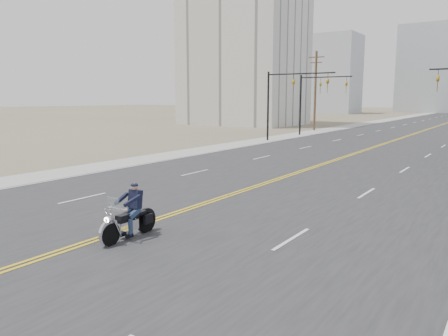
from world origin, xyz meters
The scene contains 11 objects.
ground_plane centered at (0.00, 0.00, 0.00)m, with size 400.00×400.00×0.00m, color #776D56.
road centered at (0.00, 70.00, 0.01)m, with size 20.00×200.00×0.01m, color #303033.
sidewalk_left centered at (-11.50, 70.00, 0.01)m, with size 3.00×200.00×0.01m, color #A5A5A0.
traffic_mast_left centered at (-8.98, 32.00, 4.94)m, with size 7.10×0.26×7.00m.
traffic_mast_far centered at (-9.31, 40.00, 4.87)m, with size 6.10×0.26×7.00m.
utility_pole_left centered at (-12.50, 48.00, 5.48)m, with size 2.20×0.30×10.50m.
apartment_block centered at (-28.00, 55.00, 15.00)m, with size 18.00×14.00×30.00m, color silver.
haze_bldg_a centered at (-35.00, 115.00, 11.00)m, with size 14.00×12.00×22.00m, color #B7BCC6.
haze_bldg_d centered at (-12.00, 140.00, 13.00)m, with size 20.00×15.00×26.00m, color #ADB2B7.
haze_bldg_f centered at (-50.00, 130.00, 8.00)m, with size 12.00×12.00×16.00m, color #ADB2B7.
motorcyclist centered at (0.74, 1.25, 0.87)m, with size 0.95×2.22×1.73m, color black, non-canonical shape.
Camera 1 is at (10.56, -7.99, 4.36)m, focal length 35.00 mm.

